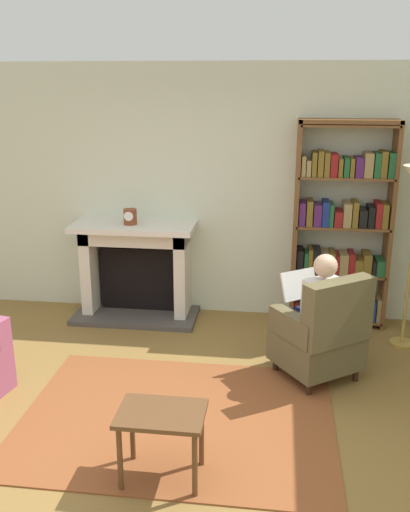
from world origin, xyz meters
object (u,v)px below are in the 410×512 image
mantel_clock (130,217)px  armchair_reading (322,335)px  bookshelf (342,229)px  fireplace (137,266)px  seated_reader (315,309)px  side_table (161,423)px

mantel_clock → armchair_reading: (1.96, -1.13, -0.72)m
bookshelf → fireplace: bearing=-179.1°
fireplace → armchair_reading: size_ratio=1.39×
bookshelf → seated_reader: 1.28m
side_table → armchair_reading: bearing=52.7°
fireplace → bookshelf: bookshelf is taller
mantel_clock → bookshelf: bookshelf is taller
seated_reader → bookshelf: bearing=-141.1°
bookshelf → side_table: bearing=-116.5°
armchair_reading → seated_reader: (-0.07, 0.09, 0.20)m
mantel_clock → armchair_reading: bearing=-29.9°
bookshelf → seated_reader: size_ratio=1.89×
armchair_reading → bookshelf: bearing=-137.1°
fireplace → mantel_clock: (-0.03, -0.10, 0.58)m
armchair_reading → side_table: bearing=16.6°
mantel_clock → armchair_reading: size_ratio=0.17×
armchair_reading → seated_reader: seated_reader is taller
seated_reader → side_table: bearing=20.1°
side_table → seated_reader: bearing=56.1°
fireplace → mantel_clock: 0.59m
fireplace → seated_reader: size_ratio=1.18×
bookshelf → armchair_reading: size_ratio=2.22×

